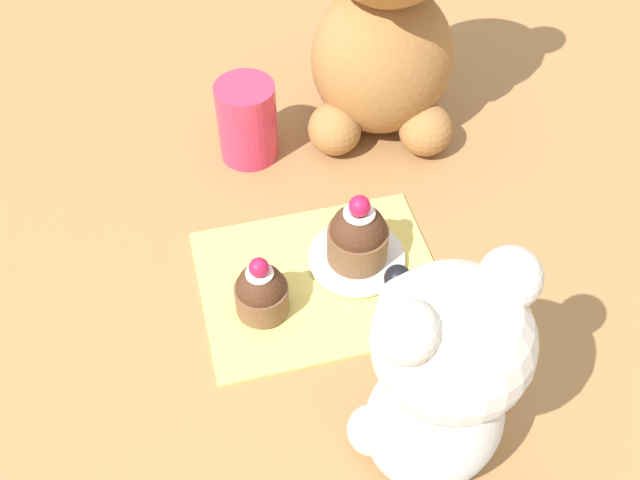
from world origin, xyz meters
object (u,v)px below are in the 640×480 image
Objects in this scene: saucer_plate at (357,258)px; cupcake_near_cream_bear at (261,291)px; cupcake_near_tan_bear at (358,236)px; teddy_bear_tan at (386,7)px; juice_glass at (247,121)px; teddy_bear_cream at (440,380)px.

cupcake_near_cream_bear is at bearing 18.51° from saucer_plate.
cupcake_near_tan_bear is (-0.00, -0.00, 0.03)m from saucer_plate.
teddy_bear_tan is 3.45× the size of juice_glass.
juice_glass is (0.06, -0.17, 0.03)m from saucer_plate.
cupcake_near_tan_bear is at bearing -97.68° from teddy_bear_tan.
saucer_plate is 1.17× the size of cupcake_near_tan_bear.
teddy_bear_tan is 0.22m from cupcake_near_tan_bear.
teddy_bear_tan reaches higher than saucer_plate.
teddy_bear_cream is at bearing 89.30° from cupcake_near_tan_bear.
saucer_plate is (-0.09, -0.03, -0.02)m from cupcake_near_cream_bear.
teddy_bear_tan is at bearing -112.76° from saucer_plate.
teddy_bear_cream is 0.37m from teddy_bear_tan.
juice_glass is at bearing -160.71° from teddy_bear_tan.
cupcake_near_tan_bear is (-0.09, -0.03, 0.01)m from cupcake_near_cream_bear.
teddy_bear_cream reaches higher than saucer_plate.
teddy_bear_cream is 2.84× the size of cupcake_near_tan_bear.
teddy_bear_cream reaches higher than juice_glass.
cupcake_near_cream_bear is at bearing 18.51° from cupcake_near_tan_bear.
cupcake_near_cream_bear is at bearing -76.84° from teddy_bear_cream.
saucer_plate is (0.07, 0.18, -0.13)m from teddy_bear_tan.
saucer_plate is 0.18m from juice_glass.
teddy_bear_tan is at bearing -112.76° from cupcake_near_tan_bear.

